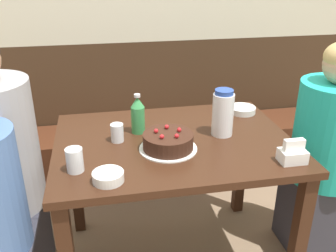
{
  "coord_description": "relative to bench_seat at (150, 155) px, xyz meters",
  "views": [
    {
      "loc": [
        -0.33,
        -1.56,
        1.53
      ],
      "look_at": [
        -0.02,
        0.05,
        0.79
      ],
      "focal_mm": 40.0,
      "sensor_mm": 36.0,
      "label": 1
    }
  ],
  "objects": [
    {
      "name": "back_wall",
      "position": [
        0.0,
        0.22,
        1.04
      ],
      "size": [
        4.8,
        0.04,
        2.5
      ],
      "color": "#3D2819",
      "rests_on": "ground_plane"
    },
    {
      "name": "bench_seat",
      "position": [
        0.0,
        0.0,
        0.0
      ],
      "size": [
        2.66,
        0.38,
        0.42
      ],
      "color": "#472314",
      "rests_on": "ground_plane"
    },
    {
      "name": "dining_table",
      "position": [
        0.0,
        -0.83,
        0.42
      ],
      "size": [
        1.12,
        0.83,
        0.74
      ],
      "color": "#381E11",
      "rests_on": "ground_plane"
    },
    {
      "name": "birthday_cake",
      "position": [
        -0.04,
        -0.92,
        0.57
      ],
      "size": [
        0.26,
        0.26,
        0.1
      ],
      "color": "white",
      "rests_on": "dining_table"
    },
    {
      "name": "water_pitcher",
      "position": [
        0.24,
        -0.82,
        0.64
      ],
      "size": [
        0.1,
        0.1,
        0.23
      ],
      "color": "white",
      "rests_on": "dining_table"
    },
    {
      "name": "soju_bottle",
      "position": [
        -0.16,
        -0.72,
        0.62
      ],
      "size": [
        0.07,
        0.07,
        0.2
      ],
      "color": "#388E4C",
      "rests_on": "dining_table"
    },
    {
      "name": "napkin_holder",
      "position": [
        0.45,
        -1.13,
        0.57
      ],
      "size": [
        0.11,
        0.08,
        0.11
      ],
      "color": "white",
      "rests_on": "dining_table"
    },
    {
      "name": "bowl_soup_white",
      "position": [
        0.44,
        -0.57,
        0.55
      ],
      "size": [
        0.15,
        0.15,
        0.03
      ],
      "color": "white",
      "rests_on": "dining_table"
    },
    {
      "name": "bowl_rice_small",
      "position": [
        -0.32,
        -1.14,
        0.55
      ],
      "size": [
        0.12,
        0.12,
        0.04
      ],
      "color": "white",
      "rests_on": "dining_table"
    },
    {
      "name": "glass_water_tall",
      "position": [
        -0.45,
        -1.04,
        0.58
      ],
      "size": [
        0.07,
        0.07,
        0.1
      ],
      "color": "silver",
      "rests_on": "dining_table"
    },
    {
      "name": "glass_tumbler_short",
      "position": [
        -0.26,
        -0.8,
        0.57
      ],
      "size": [
        0.06,
        0.06,
        0.09
      ],
      "color": "silver",
      "rests_on": "dining_table"
    },
    {
      "name": "person_teal_shirt",
      "position": [
        0.82,
        -0.85,
        0.38
      ],
      "size": [
        0.37,
        0.37,
        1.18
      ],
      "rotation": [
        0.0,
        0.0,
        3.14
      ],
      "color": "#33333D",
      "rests_on": "ground_plane"
    }
  ]
}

